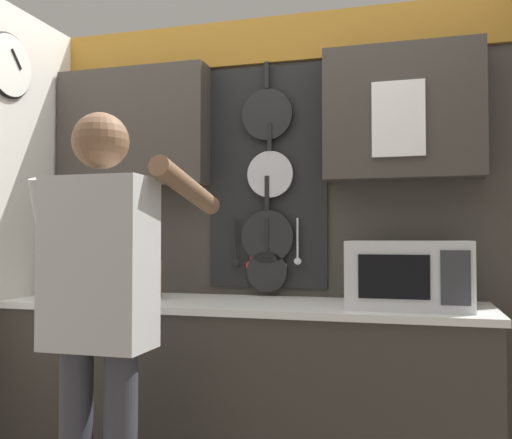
% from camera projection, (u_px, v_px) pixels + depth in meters
% --- Properties ---
extents(base_cabinet_counter, '(2.19, 0.62, 0.94)m').
position_uv_depth(base_cabinet_counter, '(241.00, 405.00, 2.59)').
color(base_cabinet_counter, '#38332D').
rests_on(base_cabinet_counter, ground_plane).
extents(back_wall_unit, '(2.76, 0.22, 2.36)m').
position_uv_depth(back_wall_unit, '(257.00, 196.00, 2.89)').
color(back_wall_unit, '#38332D').
rests_on(back_wall_unit, ground_plane).
extents(microwave, '(0.50, 0.41, 0.28)m').
position_uv_depth(microwave, '(409.00, 274.00, 2.40)').
color(microwave, silver).
rests_on(microwave, base_cabinet_counter).
extents(knife_block, '(0.12, 0.16, 0.27)m').
position_uv_depth(knife_block, '(145.00, 279.00, 2.73)').
color(knife_block, brown).
rests_on(knife_block, base_cabinet_counter).
extents(utensil_crock, '(0.12, 0.12, 0.34)m').
position_uv_depth(utensil_crock, '(66.00, 278.00, 2.85)').
color(utensil_crock, white).
rests_on(utensil_crock, base_cabinet_counter).
extents(person, '(0.54, 0.66, 1.68)m').
position_uv_depth(person, '(101.00, 299.00, 2.07)').
color(person, '#383842').
rests_on(person, ground_plane).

